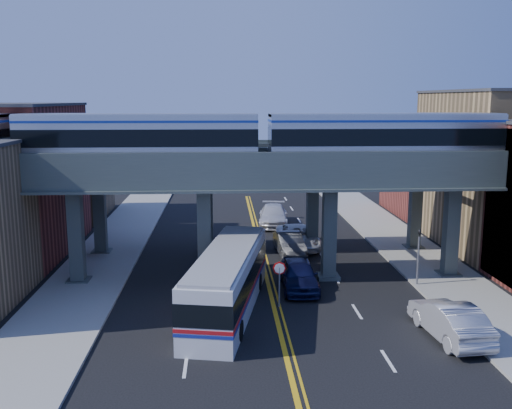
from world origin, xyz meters
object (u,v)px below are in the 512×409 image
transit_train (139,138)px  stop_sign (279,277)px  car_lane_d (273,215)px  car_parked_curb (450,320)px  car_lane_a (299,275)px  car_lane_b (290,244)px  transit_bus (228,281)px  traffic_signal (418,251)px  car_lane_c (298,237)px

transit_train → stop_sign: (8.16, -5.00, -7.41)m
car_lane_d → car_parked_curb: (6.33, -25.76, 0.01)m
stop_sign → car_lane_a: size_ratio=0.49×
transit_train → stop_sign: bearing=-31.5°
car_lane_b → car_parked_curb: bearing=-72.8°
transit_bus → car_parked_curb: 11.63m
stop_sign → car_lane_d: 21.15m
traffic_signal → car_lane_b: 10.61m
traffic_signal → car_lane_a: size_ratio=0.77×
stop_sign → car_lane_d: stop_sign is taller
traffic_signal → car_lane_b: traffic_signal is taller
transit_train → car_lane_a: (9.66, -2.02, -8.26)m
car_lane_d → car_parked_curb: size_ratio=1.12×
stop_sign → car_lane_d: (1.53, 21.08, -0.85)m
transit_bus → car_lane_b: bearing=-12.3°
car_lane_c → car_lane_a: bearing=-100.5°
transit_bus → car_lane_d: size_ratio=2.05×
transit_train → car_lane_d: size_ratio=7.16×
transit_bus → car_lane_b: size_ratio=2.51×
stop_sign → car_lane_a: 3.44m
car_lane_d → car_lane_b: bearing=-83.0°
traffic_signal → transit_bus: bearing=-164.4°
transit_train → car_lane_b: (10.00, 5.79, -8.33)m
transit_bus → transit_train: bearing=55.8°
traffic_signal → car_lane_d: bearing=112.2°
transit_bus → car_lane_a: bearing=-42.5°
car_lane_a → car_lane_b: size_ratio=1.05×
traffic_signal → car_parked_curb: bearing=-97.7°
transit_train → traffic_signal: (17.06, -2.00, -6.87)m
transit_bus → car_lane_c: size_ratio=2.11×
car_lane_b → car_lane_c: (0.92, 2.15, 0.00)m
traffic_signal → car_parked_curb: traffic_signal is taller
transit_bus → car_lane_c: 14.39m
traffic_signal → car_lane_a: 7.53m
stop_sign → car_lane_c: 13.26m
transit_bus → car_lane_a: 5.51m
car_lane_c → car_lane_d: size_ratio=0.97×
transit_train → car_lane_a: bearing=-11.8°
car_lane_a → car_parked_curb: 9.96m
car_lane_a → car_lane_d: car_lane_a is taller
transit_train → car_lane_c: (10.92, 7.94, -8.32)m
transit_bus → traffic_signal: bearing=-63.6°
car_lane_b → traffic_signal: bearing=-51.9°
car_lane_c → car_parked_curb: car_parked_curb is taller
transit_bus → car_lane_a: transit_bus is taller
stop_sign → car_parked_curb: 9.19m
transit_bus → car_parked_curb: transit_bus is taller
traffic_signal → car_lane_c: traffic_signal is taller
car_lane_a → transit_train: bearing=169.1°
traffic_signal → car_lane_c: size_ratio=0.67×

